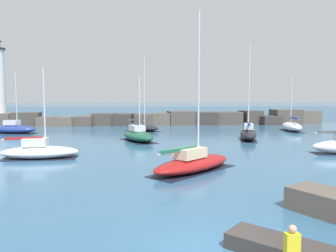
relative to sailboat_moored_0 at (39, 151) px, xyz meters
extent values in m
plane|color=#336084|center=(10.02, -16.67, -0.57)|extent=(600.00, 600.00, 0.00)
cube|color=#235175|center=(10.02, 91.20, -0.57)|extent=(400.00, 116.00, 0.01)
cube|color=brown|center=(-15.10, 31.04, 0.50)|extent=(5.23, 4.43, 2.16)
cube|color=#423D38|center=(-11.14, 31.30, 0.56)|extent=(4.74, 4.16, 2.27)
cube|color=brown|center=(-7.41, 30.49, 0.19)|extent=(3.12, 3.53, 1.54)
cube|color=brown|center=(-4.62, 30.68, 0.15)|extent=(2.96, 3.82, 1.45)
cube|color=#4C443D|center=(-1.25, 30.95, 0.21)|extent=(4.60, 5.15, 1.57)
cube|color=#423D38|center=(1.89, 31.43, 0.44)|extent=(4.08, 3.96, 2.04)
cube|color=#383330|center=(5.46, 31.42, 0.40)|extent=(3.99, 5.88, 1.95)
cube|color=#4C443D|center=(9.11, 31.89, 0.38)|extent=(4.11, 4.36, 1.91)
cube|color=brown|center=(12.08, 31.44, 0.46)|extent=(3.47, 4.31, 2.07)
cube|color=#4C443D|center=(15.78, 31.56, 0.60)|extent=(5.48, 4.80, 2.36)
cube|color=#383330|center=(19.79, 30.91, 0.52)|extent=(5.13, 4.48, 2.19)
cube|color=#4C443D|center=(24.13, 31.95, 0.52)|extent=(5.79, 5.62, 2.19)
cube|color=#423D38|center=(28.34, 31.74, 0.63)|extent=(3.80, 4.18, 2.42)
cube|color=#383330|center=(31.12, 30.41, 0.18)|extent=(3.57, 4.84, 1.51)
cube|color=#4C443D|center=(35.05, 31.80, 0.72)|extent=(4.93, 4.44, 2.59)
cube|color=brown|center=(39.00, 31.72, 0.59)|extent=(4.55, 3.96, 2.34)
cube|color=#383330|center=(12.30, -17.46, -0.32)|extent=(3.64, 3.56, 0.50)
ellipsoid|color=white|center=(0.04, 0.00, -0.09)|extent=(6.07, 2.66, 0.96)
cube|color=black|center=(0.04, 0.00, -0.56)|extent=(5.77, 2.60, 0.03)
cube|color=silver|center=(-0.26, -0.01, 0.71)|extent=(1.85, 1.39, 0.64)
cylinder|color=silver|center=(0.48, 0.02, 3.46)|extent=(0.12, 0.12, 6.15)
cylinder|color=#BCBCC1|center=(-1.16, -0.05, 0.94)|extent=(3.28, 0.25, 0.10)
cube|color=maroon|center=(-1.16, -0.05, 1.04)|extent=(2.80, 0.33, 0.20)
cylinder|color=#BCBCC1|center=(24.48, -0.31, 1.21)|extent=(3.47, 0.59, 0.10)
cube|color=#4C4C51|center=(24.48, -0.31, 1.31)|extent=(2.97, 0.62, 0.20)
ellipsoid|color=white|center=(29.73, 18.41, 0.06)|extent=(2.83, 6.17, 1.28)
cube|color=black|center=(29.73, 18.41, -0.56)|extent=(2.75, 5.87, 0.03)
cylinder|color=silver|center=(29.79, 18.85, 3.92)|extent=(0.12, 0.12, 6.43)
cylinder|color=#BCBCC1|center=(29.57, 17.23, 1.25)|extent=(0.53, 3.26, 0.10)
cube|color=navy|center=(29.57, 17.23, 1.35)|extent=(0.56, 2.78, 0.20)
ellipsoid|color=black|center=(8.43, 20.45, -0.11)|extent=(5.62, 5.18, 0.93)
cube|color=black|center=(8.43, 20.45, -0.56)|extent=(5.39, 4.97, 0.03)
cylinder|color=silver|center=(8.74, 20.20, 5.08)|extent=(0.12, 0.12, 9.46)
cylinder|color=#BCBCC1|center=(7.59, 21.13, 0.90)|extent=(2.36, 1.95, 0.10)
cube|color=#4C4C51|center=(7.59, 21.13, 1.00)|extent=(2.08, 1.75, 0.20)
ellipsoid|color=black|center=(20.31, 9.62, 0.04)|extent=(3.43, 6.39, 1.23)
cube|color=black|center=(20.31, 9.62, -0.56)|extent=(3.31, 6.08, 0.03)
cube|color=silver|center=(20.22, 9.32, 0.98)|extent=(1.45, 2.04, 0.64)
cylinder|color=silver|center=(20.44, 10.06, 5.40)|extent=(0.12, 0.12, 9.48)
cylinder|color=#BCBCC1|center=(19.96, 8.44, 1.21)|extent=(1.05, 3.27, 0.10)
cube|color=navy|center=(19.96, 8.44, 1.31)|extent=(1.00, 2.81, 0.20)
ellipsoid|color=navy|center=(-8.74, 18.90, -0.01)|extent=(6.37, 3.60, 1.13)
cube|color=black|center=(-8.74, 18.90, -0.56)|extent=(6.07, 3.48, 0.03)
cube|color=silver|center=(-9.03, 18.97, 0.88)|extent=(2.04, 1.65, 0.64)
cylinder|color=silver|center=(-8.30, 18.80, 4.14)|extent=(0.12, 0.12, 7.17)
cylinder|color=#BCBCC1|center=(-9.91, 19.16, 1.11)|extent=(3.24, 0.82, 0.10)
cube|color=#4C4C51|center=(-9.91, 19.16, 1.21)|extent=(2.78, 0.81, 0.20)
ellipsoid|color=#195138|center=(7.79, 9.51, -0.02)|extent=(4.54, 6.64, 1.11)
cube|color=black|center=(7.79, 9.51, -0.56)|extent=(4.38, 6.34, 0.03)
cube|color=silver|center=(7.68, 9.80, 0.85)|extent=(1.91, 2.22, 0.64)
cylinder|color=silver|center=(7.97, 9.08, 3.54)|extent=(0.12, 0.12, 6.02)
cylinder|color=#BCBCC1|center=(7.33, 10.66, 1.08)|extent=(1.38, 3.20, 0.10)
cube|color=#4C4C51|center=(7.33, 10.66, 1.18)|extent=(1.28, 2.76, 0.20)
ellipsoid|color=maroon|center=(11.36, -5.62, -0.11)|extent=(6.74, 6.30, 0.92)
cube|color=black|center=(11.36, -5.62, -0.56)|extent=(6.45, 6.04, 0.03)
cube|color=beige|center=(11.10, -5.85, 0.67)|extent=(2.40, 2.32, 0.64)
cylinder|color=silver|center=(11.76, -5.28, 5.04)|extent=(0.12, 0.12, 9.39)
cylinder|color=#BCBCC1|center=(10.31, -6.53, 0.90)|extent=(2.95, 2.59, 0.10)
cube|color=#1E664C|center=(10.31, -6.53, 1.00)|extent=(2.58, 2.29, 0.20)
cube|color=yellow|center=(11.62, -18.85, 0.53)|extent=(0.36, 0.22, 0.62)
sphere|color=tan|center=(11.62, -18.85, 0.95)|extent=(0.21, 0.21, 0.21)
camera|label=1|loc=(7.80, -26.43, 4.21)|focal=35.00mm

